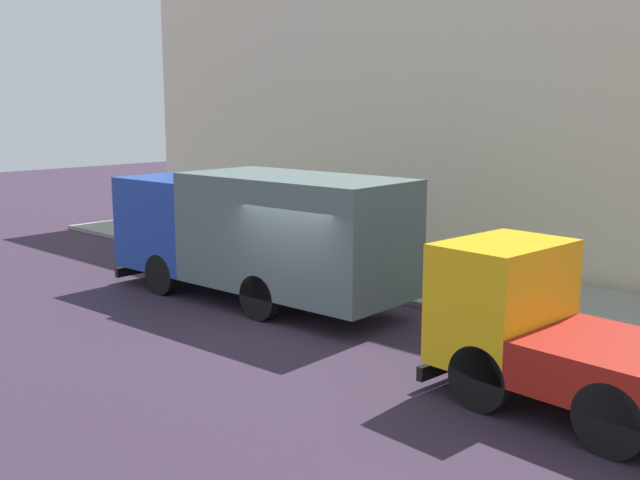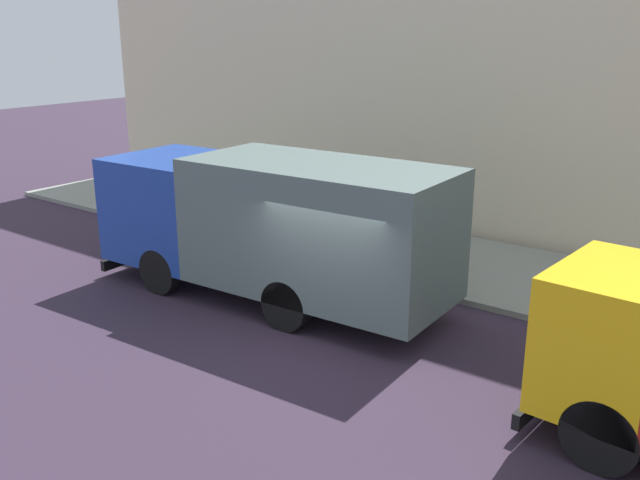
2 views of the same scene
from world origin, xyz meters
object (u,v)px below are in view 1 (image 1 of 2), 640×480
at_px(pedestrian_walking, 312,228).
at_px(street_sign_post, 374,232).
at_px(large_utility_truck, 257,230).
at_px(small_flatbed_truck, 560,336).
at_px(traffic_cone_orange, 262,247).

bearing_deg(pedestrian_walking, street_sign_post, -170.55).
xyz_separation_m(large_utility_truck, street_sign_post, (2.53, -1.43, -0.19)).
height_order(pedestrian_walking, street_sign_post, street_sign_post).
relative_size(large_utility_truck, street_sign_post, 3.47).
relative_size(large_utility_truck, pedestrian_walking, 4.58).
xyz_separation_m(large_utility_truck, small_flatbed_truck, (-1.12, -8.05, -0.55)).
relative_size(large_utility_truck, traffic_cone_orange, 12.02).
distance_m(traffic_cone_orange, street_sign_post, 4.70).
bearing_deg(pedestrian_walking, small_flatbed_truck, -175.80).
height_order(traffic_cone_orange, street_sign_post, street_sign_post).
xyz_separation_m(small_flatbed_truck, traffic_cone_orange, (4.10, 11.19, -0.68)).
xyz_separation_m(small_flatbed_truck, street_sign_post, (3.65, 6.62, 0.36)).
height_order(pedestrian_walking, traffic_cone_orange, pedestrian_walking).
bearing_deg(street_sign_post, pedestrian_walking, 68.92).
bearing_deg(large_utility_truck, traffic_cone_orange, 44.02).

